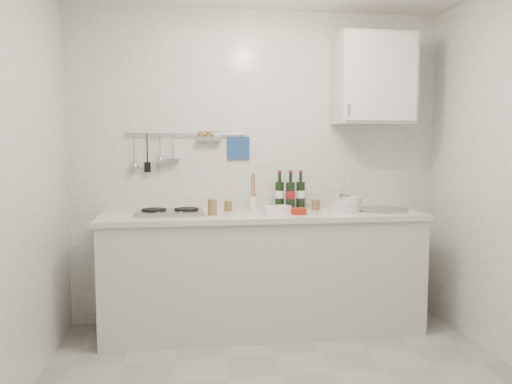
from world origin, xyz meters
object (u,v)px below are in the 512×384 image
wall_cabinet (374,80)px  plate_stack_sink (345,204)px  plate_stack_hob (172,212)px  utensil_crock (253,201)px  wine_bottles (290,190)px

wall_cabinet → plate_stack_sink: (-0.25, -0.10, -0.97)m
wall_cabinet → plate_stack_hob: wall_cabinet is taller
plate_stack_sink → utensil_crock: utensil_crock is taller
plate_stack_sink → utensil_crock: size_ratio=0.99×
wine_bottles → plate_stack_sink: bearing=-20.1°
plate_stack_hob → plate_stack_sink: 1.34m
wall_cabinet → plate_stack_hob: size_ratio=2.56×
wall_cabinet → utensil_crock: (-0.96, 0.03, -0.96)m
wall_cabinet → wine_bottles: size_ratio=2.26×
plate_stack_hob → wine_bottles: wine_bottles is taller
wall_cabinet → utensil_crock: size_ratio=2.37×
utensil_crock → plate_stack_hob: bearing=-167.4°
wall_cabinet → plate_stack_sink: bearing=-157.2°
plate_stack_hob → plate_stack_sink: plate_stack_sink is taller
wall_cabinet → wine_bottles: (-0.66, 0.05, -0.87)m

